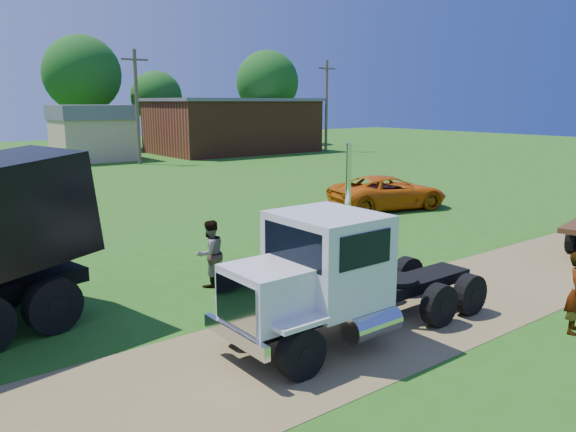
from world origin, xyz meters
TOP-DOWN VIEW (x-y plane):
  - ground at (0.00, 0.00)m, footprint 140.00×140.00m
  - dirt_track at (0.00, 0.00)m, footprint 120.00×4.20m
  - white_semi_tractor at (-4.60, 0.01)m, footprint 6.81×2.44m
  - orange_pickup at (7.56, 9.54)m, footprint 6.10×3.89m
  - spectator_b at (-4.80, 4.69)m, footprint 1.00×0.83m
  - brick_building at (18.00, 40.00)m, footprint 15.40×10.40m
  - tan_shed at (4.00, 40.00)m, footprint 6.20×5.40m
  - utility_poles at (6.00, 35.00)m, footprint 42.20×0.28m
  - tree_row at (3.86, 49.54)m, footprint 57.31×13.12m

SIDE VIEW (x-z plane):
  - ground at x=0.00m, z-range 0.00..0.00m
  - dirt_track at x=0.00m, z-range 0.00..0.01m
  - orange_pickup at x=7.56m, z-range 0.00..1.57m
  - spectator_b at x=-4.80m, z-range 0.00..1.84m
  - white_semi_tractor at x=-4.60m, z-range -0.65..3.45m
  - tan_shed at x=4.00m, z-range 0.07..4.77m
  - brick_building at x=18.00m, z-range 0.01..5.31m
  - utility_poles at x=6.00m, z-range 0.21..9.21m
  - tree_row at x=3.86m, z-range 1.02..12.73m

